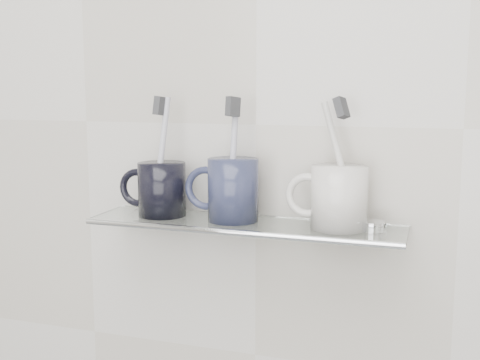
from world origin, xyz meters
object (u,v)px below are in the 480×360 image
at_px(shelf_glass, 244,224).
at_px(mug_center, 233,190).
at_px(mug_left, 162,189).
at_px(mug_right, 339,197).

height_order(shelf_glass, mug_center, mug_center).
bearing_deg(mug_left, shelf_glass, -4.16).
distance_m(shelf_glass, mug_right, 0.16).
xyz_separation_m(shelf_glass, mug_center, (-0.02, 0.00, 0.05)).
bearing_deg(mug_center, mug_left, -175.59).
relative_size(shelf_glass, mug_left, 5.67).
xyz_separation_m(shelf_glass, mug_left, (-0.14, 0.00, 0.05)).
height_order(mug_center, mug_right, mug_center).
xyz_separation_m(mug_left, mug_center, (0.12, 0.00, 0.01)).
bearing_deg(mug_left, mug_right, -2.18).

